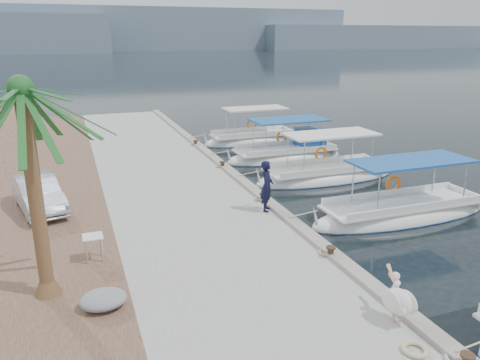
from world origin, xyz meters
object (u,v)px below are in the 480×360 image
at_px(pelican, 398,300).
at_px(parked_car, 38,194).
at_px(fishing_caique_b, 401,214).
at_px(fisherman, 267,186).
at_px(fishing_caique_c, 325,177).
at_px(date_palm, 21,90).
at_px(fishing_caique_d, 287,156).
at_px(fishing_caique_e, 253,141).

xyz_separation_m(pelican, parked_car, (-7.73, 10.22, 0.08)).
height_order(fishing_caique_b, parked_car, fishing_caique_b).
bearing_deg(pelican, fisherman, 90.09).
bearing_deg(parked_car, pelican, -66.57).
xyz_separation_m(fishing_caique_c, date_palm, (-12.06, -7.45, 5.32)).
xyz_separation_m(pelican, fisherman, (-0.01, 7.31, 0.40)).
distance_m(fishing_caique_d, date_palm, 17.48).
xyz_separation_m(fishing_caique_e, pelican, (-4.42, -19.92, 0.91)).
bearing_deg(fishing_caique_d, fishing_caique_b, -88.22).
bearing_deg(fisherman, parked_car, 97.91).
bearing_deg(fishing_caique_e, fishing_caique_d, -86.49).
distance_m(fishing_caique_b, pelican, 7.92).
relative_size(fishing_caique_d, fishing_caique_e, 1.05).
height_order(fishing_caique_d, parked_car, fishing_caique_d).
bearing_deg(pelican, fishing_caique_d, 73.10).
bearing_deg(fishing_caique_c, fishing_caique_e, 92.24).
height_order(fishing_caique_c, fishing_caique_d, same).
height_order(fishing_caique_e, parked_car, fishing_caique_e).
distance_m(fishing_caique_c, fisherman, 6.38).
distance_m(pelican, fisherman, 7.32).
xyz_separation_m(fishing_caique_c, pelican, (-4.76, -11.34, 0.91)).
relative_size(fishing_caique_e, date_palm, 1.10).
xyz_separation_m(fishing_caique_b, pelican, (-4.99, -6.08, 0.91)).
distance_m(fishing_caique_b, fisherman, 5.31).
distance_m(fishing_caique_b, fishing_caique_c, 5.26).
bearing_deg(parked_car, fishing_caique_b, -31.70).
bearing_deg(fishing_caique_d, date_palm, -136.02).
relative_size(fisherman, date_palm, 0.31).
bearing_deg(fishing_caique_e, pelican, -102.52).
bearing_deg(fishing_caique_c, parked_car, -174.86).
bearing_deg(date_palm, fisherman, 25.19).
distance_m(fishing_caique_c, fishing_caique_d, 4.13).
height_order(date_palm, parked_car, date_palm).
bearing_deg(fishing_caique_e, fisherman, -109.38).
height_order(fisherman, date_palm, date_palm).
xyz_separation_m(fishing_caique_e, fisherman, (-4.44, -12.61, 1.30)).
height_order(fishing_caique_b, fishing_caique_e, same).
bearing_deg(parked_car, fisherman, -34.29).
distance_m(fishing_caique_c, parked_car, 12.58).
distance_m(fishing_caique_c, fishing_caique_e, 8.59).
height_order(fisherman, parked_car, fisherman).
bearing_deg(fishing_caique_b, fisherman, 166.13).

